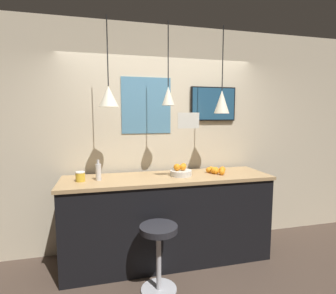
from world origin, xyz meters
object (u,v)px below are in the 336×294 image
Objects in this scene: juice_bottle at (98,172)px; mounted_tv at (213,104)px; fruit_bowl at (181,171)px; spread_jar at (80,176)px; bar_stool at (159,244)px.

juice_bottle is 1.76m from mounted_tv.
juice_bottle reaches higher than fruit_bowl.
fruit_bowl is at bearing 0.14° from juice_bottle.
mounted_tv is at bearing 13.16° from spread_jar.
fruit_bowl is at bearing 0.12° from spread_jar.
spread_jar is (-1.15, -0.00, 0.00)m from fruit_bowl.
juice_bottle is (-0.95, -0.00, 0.05)m from fruit_bowl.
spread_jar is (-0.76, 0.54, 0.60)m from bar_stool.
juice_bottle reaches higher than bar_stool.
mounted_tv is at bearing 44.52° from bar_stool.
juice_bottle is at bearing 0.00° from spread_jar.
fruit_bowl is (0.39, 0.55, 0.60)m from bar_stool.
fruit_bowl is 1.12× the size of juice_bottle.
juice_bottle reaches higher than spread_jar.
bar_stool is at bearing -43.91° from juice_bottle.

